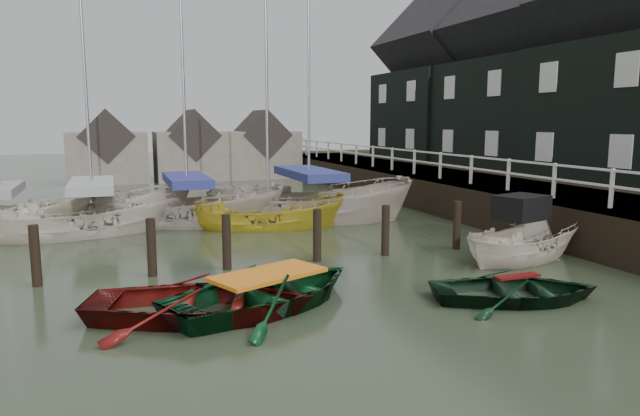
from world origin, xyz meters
name	(u,v)px	position (x,y,z in m)	size (l,w,h in m)	color
ground	(312,299)	(0.00, 0.00, 0.00)	(120.00, 120.00, 0.00)	#2E3823
pier	(444,191)	(9.48, 10.00, 0.71)	(3.04, 32.00, 2.70)	black
land_strip	(547,202)	(15.00, 10.00, 0.00)	(14.00, 38.00, 1.50)	black
quay_houses	(577,73)	(14.99, 8.66, 5.68)	(6.52, 28.14, 10.01)	black
mooring_pilings	(230,249)	(-1.11, 3.00, 0.50)	(13.72, 0.22, 1.80)	black
far_sheds	(189,150)	(0.83, 26.00, 1.86)	(14.00, 4.08, 4.39)	#665B51
rowboat_red	(202,317)	(-2.33, -0.37, 0.00)	(3.04, 4.26, 0.88)	#540E0C
rowboat_green	(269,306)	(-0.97, -0.14, 0.00)	(3.12, 4.37, 0.90)	black
rowboat_dkgreen	(516,300)	(3.94, -1.56, 0.00)	(2.47, 3.46, 0.72)	black
motorboat	(523,256)	(6.48, 1.31, 0.10)	(4.50, 2.67, 2.53)	beige
sailboat_a	(94,230)	(-4.45, 9.30, 0.06)	(7.26, 4.22, 10.93)	beige
sailboat_b	(188,222)	(-1.30, 9.83, 0.06)	(7.43, 4.90, 11.93)	#BDB1A2
sailboat_c	(269,226)	(1.27, 8.24, 0.02)	(5.80, 3.40, 10.49)	gold
sailboat_d	(309,218)	(3.08, 9.11, 0.06)	(8.21, 5.39, 13.53)	#BAAD9F
sailboat_e	(3,228)	(-7.41, 10.82, 0.06)	(6.19, 3.09, 9.40)	beige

